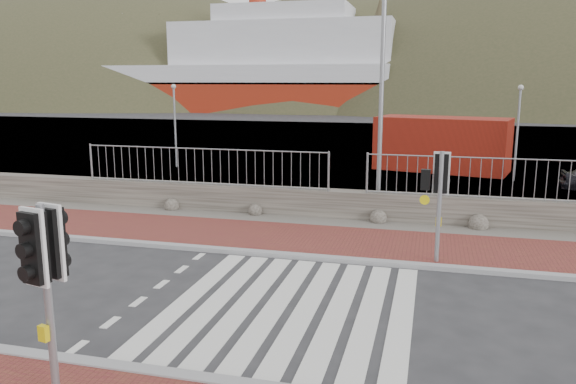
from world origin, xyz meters
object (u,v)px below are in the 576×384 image
(ferry, at_px, (241,73))
(traffic_signal_far, at_px, (439,183))
(shipping_container, at_px, (442,144))
(traffic_signal_near, at_px, (45,262))
(streetlight, at_px, (387,69))

(ferry, distance_m, traffic_signal_far, 70.15)
(ferry, height_order, shipping_container, ferry)
(traffic_signal_near, height_order, traffic_signal_far, traffic_signal_near)
(streetlight, bearing_deg, shipping_container, 77.11)
(ferry, xyz_separation_m, streetlight, (25.66, -59.80, -0.72))
(streetlight, bearing_deg, traffic_signal_far, -72.50)
(shipping_container, bearing_deg, traffic_signal_near, -89.90)
(streetlight, height_order, shipping_container, streetlight)
(traffic_signal_near, height_order, streetlight, streetlight)
(traffic_signal_far, bearing_deg, traffic_signal_near, 59.92)
(ferry, bearing_deg, shipping_container, -60.99)
(ferry, relative_size, traffic_signal_far, 18.44)
(ferry, relative_size, streetlight, 6.06)
(traffic_signal_far, bearing_deg, streetlight, -66.08)
(ferry, bearing_deg, traffic_signal_near, -72.73)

